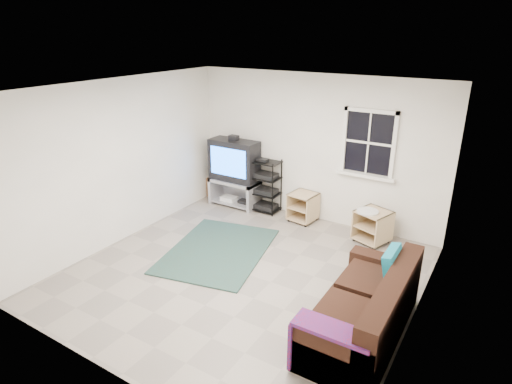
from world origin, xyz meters
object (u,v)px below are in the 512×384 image
Objects in this scene: side_table_left at (304,206)px; side_table_right at (373,224)px; tv_unit at (235,168)px; sofa at (365,311)px; av_rack at (266,189)px.

side_table_right reaches higher than side_table_left.
sofa is (3.42, -2.41, -0.46)m from tv_unit.
side_table_right is (2.79, -0.10, -0.46)m from tv_unit.
side_table_right is at bearing -4.17° from av_rack.
side_table_right is (1.32, -0.15, 0.03)m from side_table_left.
side_table_left is (1.47, 0.05, -0.49)m from tv_unit.
tv_unit is 1.38× the size of av_rack.
side_table_left is 0.85× the size of side_table_right.
tv_unit is 2.27× the size of side_table_right.
sofa is (1.94, -2.47, 0.03)m from side_table_left.
tv_unit is 0.73× the size of sofa.
av_rack is 0.53× the size of sofa.
tv_unit reaches higher than av_rack.
tv_unit is 2.67× the size of side_table_left.
side_table_left is at bearing -0.13° from av_rack.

